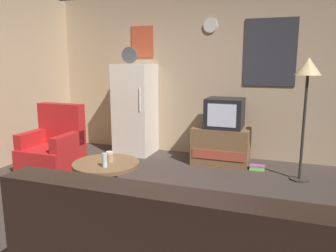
{
  "coord_description": "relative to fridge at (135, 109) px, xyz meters",
  "views": [
    {
      "loc": [
        1.37,
        -2.85,
        1.53
      ],
      "look_at": [
        0.03,
        0.9,
        0.75
      ],
      "focal_mm": 35.06,
      "sensor_mm": 36.0,
      "label": 1
    }
  ],
  "objects": [
    {
      "name": "armchair",
      "position": [
        -0.59,
        -1.38,
        -0.42
      ],
      "size": [
        0.68,
        0.68,
        0.96
      ],
      "color": "red",
      "rests_on": "ground_plane"
    },
    {
      "name": "fridge",
      "position": [
        0.0,
        0.0,
        0.0
      ],
      "size": [
        0.6,
        0.62,
        1.77
      ],
      "color": "silver",
      "rests_on": "ground_plane"
    },
    {
      "name": "ground_plane",
      "position": [
        0.98,
        -2.1,
        -0.75
      ],
      "size": [
        12.0,
        12.0,
        0.0
      ],
      "primitive_type": "plane",
      "color": "#3D332D"
    },
    {
      "name": "tv_stand",
      "position": [
        1.49,
        -0.12,
        -0.47
      ],
      "size": [
        0.84,
        0.53,
        0.56
      ],
      "color": "brown",
      "rests_on": "ground_plane"
    },
    {
      "name": "mug_ceramic_tan",
      "position": [
        0.61,
        -1.93,
        -0.25
      ],
      "size": [
        0.08,
        0.08,
        0.09
      ],
      "primitive_type": "cylinder",
      "color": "tan",
      "rests_on": "coffee_table"
    },
    {
      "name": "mug_ceramic_white",
      "position": [
        0.56,
        -1.86,
        -0.25
      ],
      "size": [
        0.08,
        0.08,
        0.09
      ],
      "primitive_type": "cylinder",
      "color": "silver",
      "rests_on": "coffee_table"
    },
    {
      "name": "wall_with_art",
      "position": [
        0.99,
        0.35,
        0.56
      ],
      "size": [
        5.2,
        0.12,
        2.62
      ],
      "color": "tan",
      "rests_on": "ground_plane"
    },
    {
      "name": "coffee_table",
      "position": [
        0.57,
        -1.97,
        -0.52
      ],
      "size": [
        0.72,
        0.72,
        0.46
      ],
      "color": "brown",
      "rests_on": "ground_plane"
    },
    {
      "name": "wine_glass",
      "position": [
        0.65,
        -2.12,
        -0.22
      ],
      "size": [
        0.05,
        0.05,
        0.15
      ],
      "primitive_type": "cylinder",
      "color": "silver",
      "rests_on": "coffee_table"
    },
    {
      "name": "book_stack",
      "position": [
        2.04,
        -0.24,
        -0.72
      ],
      "size": [
        0.22,
        0.18,
        0.06
      ],
      "color": "#94BB55",
      "rests_on": "ground_plane"
    },
    {
      "name": "standing_lamp",
      "position": [
        2.6,
        -0.49,
        0.6
      ],
      "size": [
        0.32,
        0.32,
        1.59
      ],
      "color": "#332D28",
      "rests_on": "ground_plane"
    },
    {
      "name": "crt_tv",
      "position": [
        1.53,
        -0.12,
        0.03
      ],
      "size": [
        0.54,
        0.51,
        0.44
      ],
      "color": "black",
      "rests_on": "tv_stand"
    }
  ]
}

